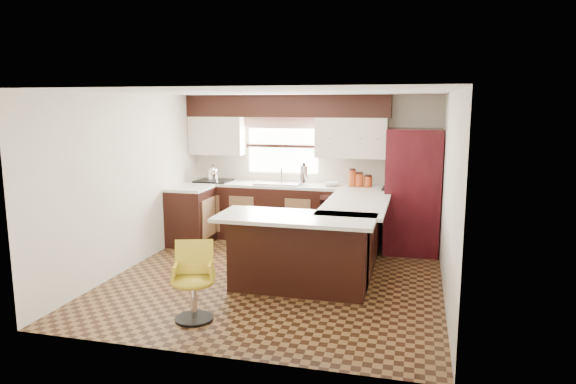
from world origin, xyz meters
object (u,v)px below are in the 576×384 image
(peninsula_return, at_px, (299,254))
(peninsula_long, at_px, (352,237))
(refrigerator, at_px, (413,191))
(bar_chair, at_px, (193,283))

(peninsula_return, bearing_deg, peninsula_long, 61.70)
(peninsula_long, distance_m, peninsula_return, 1.11)
(refrigerator, xyz_separation_m, bar_chair, (-2.16, -3.22, -0.53))
(peninsula_long, relative_size, bar_chair, 2.35)
(peninsula_return, bearing_deg, refrigerator, 57.78)
(bar_chair, bearing_deg, peninsula_long, 38.78)
(peninsula_long, xyz_separation_m, peninsula_return, (-0.53, -0.97, 0.00))
(peninsula_return, distance_m, refrigerator, 2.49)
(bar_chair, bearing_deg, refrigerator, 37.95)
(refrigerator, bearing_deg, peninsula_return, -122.22)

